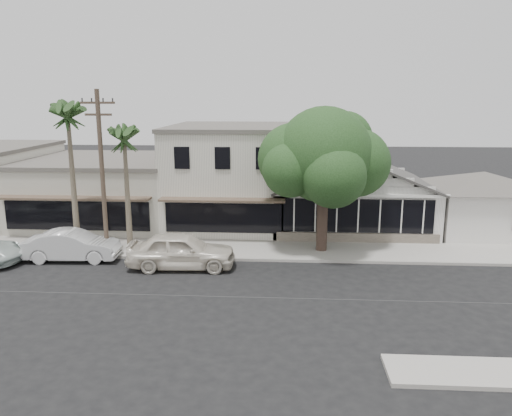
# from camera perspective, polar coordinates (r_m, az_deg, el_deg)

# --- Properties ---
(ground) EXTENTS (140.00, 140.00, 0.00)m
(ground) POSITION_cam_1_polar(r_m,az_deg,el_deg) (22.15, 1.33, -10.23)
(ground) COLOR black
(ground) RESTS_ON ground
(sidewalk_north) EXTENTS (90.00, 3.50, 0.15)m
(sidewalk_north) POSITION_cam_1_polar(r_m,az_deg,el_deg) (29.78, -13.76, -4.41)
(sidewalk_north) COLOR #9E9991
(sidewalk_north) RESTS_ON ground
(corner_shop) EXTENTS (10.40, 8.60, 5.10)m
(corner_shop) POSITION_cam_1_polar(r_m,az_deg,el_deg) (33.69, 10.73, 2.13)
(corner_shop) COLOR white
(corner_shop) RESTS_ON ground
(side_cottage) EXTENTS (6.00, 6.00, 3.00)m
(side_cottage) POSITION_cam_1_polar(r_m,az_deg,el_deg) (34.98, 24.30, -0.26)
(side_cottage) COLOR white
(side_cottage) RESTS_ON ground
(row_building_near) EXTENTS (8.00, 10.00, 6.50)m
(row_building_near) POSITION_cam_1_polar(r_m,az_deg,el_deg) (34.53, -2.75, 3.66)
(row_building_near) COLOR silver
(row_building_near) RESTS_ON ground
(row_building_midnear) EXTENTS (10.00, 10.00, 4.20)m
(row_building_midnear) POSITION_cam_1_polar(r_m,az_deg,el_deg) (36.81, -16.80, 1.87)
(row_building_midnear) COLOR beige
(row_building_midnear) RESTS_ON ground
(utility_pole) EXTENTS (1.80, 0.24, 9.00)m
(utility_pole) POSITION_cam_1_polar(r_m,az_deg,el_deg) (27.67, -17.18, 4.12)
(utility_pole) COLOR brown
(utility_pole) RESTS_ON ground
(car_0) EXTENTS (5.58, 2.47, 1.87)m
(car_0) POSITION_cam_1_polar(r_m,az_deg,el_deg) (25.82, -8.53, -4.81)
(car_0) COLOR silver
(car_0) RESTS_ON ground
(car_1) EXTENTS (5.06, 2.02, 1.64)m
(car_1) POSITION_cam_1_polar(r_m,az_deg,el_deg) (28.52, -20.25, -4.04)
(car_1) COLOR silver
(car_1) RESTS_ON ground
(shade_tree) EXTENTS (7.34, 6.64, 8.15)m
(shade_tree) POSITION_cam_1_polar(r_m,az_deg,el_deg) (27.66, 7.61, 5.76)
(shade_tree) COLOR #48362B
(shade_tree) RESTS_ON ground
(palm_east) EXTENTS (2.80, 2.80, 7.48)m
(palm_east) POSITION_cam_1_polar(r_m,az_deg,el_deg) (27.99, -14.83, 7.67)
(palm_east) COLOR #726651
(palm_east) RESTS_ON ground
(palm_mid) EXTENTS (2.82, 2.82, 8.76)m
(palm_mid) POSITION_cam_1_polar(r_m,az_deg,el_deg) (28.96, -20.71, 9.72)
(palm_mid) COLOR #726651
(palm_mid) RESTS_ON ground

